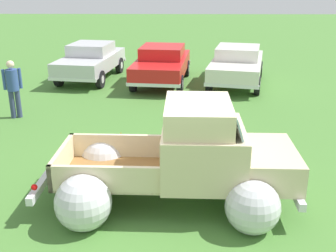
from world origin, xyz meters
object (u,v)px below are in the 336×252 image
show_car_1 (162,63)px  lane_cone_0 (121,145)px  spectator_0 (13,86)px  lane_cone_1 (224,148)px  show_car_0 (91,60)px  show_car_2 (237,64)px  vintage_pickup_truck (188,164)px

show_car_1 → lane_cone_0: (-0.73, -7.11, -0.47)m
spectator_0 → lane_cone_1: size_ratio=2.72×
show_car_0 → show_car_2: bearing=91.4°
show_car_0 → show_car_1: (2.90, -0.67, 0.00)m
show_car_2 → lane_cone_0: (-3.63, -7.04, -0.47)m
show_car_1 → spectator_0: 6.01m
show_car_0 → lane_cone_1: 9.15m
show_car_1 → show_car_2: same height
show_car_0 → vintage_pickup_truck: bearing=29.2°
spectator_0 → show_car_0: bearing=142.5°
show_car_1 → lane_cone_0: 7.16m
lane_cone_1 → show_car_2: bearing=79.9°
vintage_pickup_truck → spectator_0: bearing=137.6°
show_car_1 → lane_cone_1: show_car_1 is taller
lane_cone_0 → lane_cone_1: 2.35m
lane_cone_0 → show_car_0: bearing=105.6°
vintage_pickup_truck → lane_cone_1: (0.88, 1.77, -0.45)m
show_car_0 → spectator_0: 5.13m
spectator_0 → lane_cone_0: 4.53m
vintage_pickup_truck → show_car_2: 9.24m
spectator_0 → lane_cone_0: (3.48, -2.82, -0.67)m
vintage_pickup_truck → show_car_1: size_ratio=1.05×
vintage_pickup_truck → show_car_0: bearing=112.0°
spectator_0 → show_car_2: bearing=98.0°
lane_cone_1 → show_car_0: bearing=119.6°
show_car_0 → lane_cone_1: bearing=38.2°
show_car_2 → lane_cone_0: bearing=-14.7°
lane_cone_0 → lane_cone_1: same height
vintage_pickup_truck → lane_cone_1: size_ratio=7.41×
vintage_pickup_truck → spectator_0: size_ratio=2.73×
show_car_0 → spectator_0: (-1.31, -4.96, 0.20)m
show_car_0 → spectator_0: bearing=-6.2°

